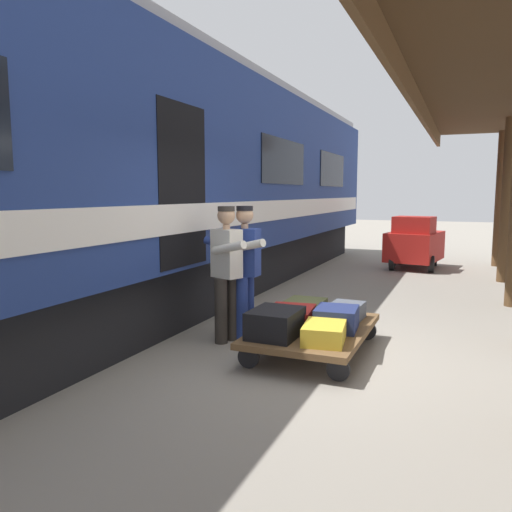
{
  "coord_description": "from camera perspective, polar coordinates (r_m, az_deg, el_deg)",
  "views": [
    {
      "loc": [
        -1.23,
        5.42,
        1.86
      ],
      "look_at": [
        0.97,
        0.19,
        1.15
      ],
      "focal_mm": 35.28,
      "sensor_mm": 36.0,
      "label": 1
    }
  ],
  "objects": [
    {
      "name": "porter_by_door",
      "position": [
        6.24,
        -3.22,
        -1.5
      ],
      "size": [
        0.74,
        0.59,
        1.7
      ],
      "color": "#332D28",
      "rests_on": "ground_plane"
    },
    {
      "name": "porter_in_overalls",
      "position": [
        6.4,
        -1.44,
        -1.28
      ],
      "size": [
        0.67,
        0.42,
        1.7
      ],
      "color": "navy",
      "rests_on": "ground_plane"
    },
    {
      "name": "suitcase_navy_fabric",
      "position": [
        5.87,
        9.11,
        -7.02
      ],
      "size": [
        0.51,
        0.55,
        0.26
      ],
      "primitive_type": "cube",
      "rotation": [
        0.0,
        0.0,
        0.09
      ],
      "color": "navy",
      "rests_on": "luggage_cart"
    },
    {
      "name": "suitcase_olive_duffel",
      "position": [
        6.52,
        5.5,
        -5.84
      ],
      "size": [
        0.48,
        0.57,
        0.19
      ],
      "primitive_type": "cube",
      "rotation": [
        0.0,
        0.0,
        -0.01
      ],
      "color": "brown",
      "rests_on": "luggage_cart"
    },
    {
      "name": "luggage_cart",
      "position": [
        5.98,
        6.5,
        -8.42
      ],
      "size": [
        1.22,
        1.93,
        0.31
      ],
      "color": "brown",
      "rests_on": "ground_plane"
    },
    {
      "name": "suitcase_black_hardshell",
      "position": [
        5.53,
        2.2,
        -7.6
      ],
      "size": [
        0.51,
        0.63,
        0.3
      ],
      "primitive_type": "cube",
      "rotation": [
        0.0,
        0.0,
        -0.02
      ],
      "color": "black",
      "rests_on": "luggage_cart"
    },
    {
      "name": "suitcase_yellow_case",
      "position": [
        5.38,
        7.75,
        -8.64
      ],
      "size": [
        0.49,
        0.62,
        0.2
      ],
      "primitive_type": "cube",
      "rotation": [
        0.0,
        0.0,
        0.14
      ],
      "color": "gold",
      "rests_on": "luggage_cart"
    },
    {
      "name": "baggage_tug",
      "position": [
        13.04,
        17.52,
        1.38
      ],
      "size": [
        1.35,
        1.85,
        1.3
      ],
      "color": "#B21E19",
      "rests_on": "ground_plane"
    },
    {
      "name": "suitcase_slate_roller",
      "position": [
        6.38,
        10.24,
        -6.16
      ],
      "size": [
        0.41,
        0.48,
        0.2
      ],
      "primitive_type": "cube",
      "rotation": [
        0.0,
        0.0,
        -0.05
      ],
      "color": "#4C515B",
      "rests_on": "luggage_cart"
    },
    {
      "name": "ground_plane",
      "position": [
        5.87,
        9.64,
        -11.47
      ],
      "size": [
        60.0,
        60.0,
        0.0
      ],
      "primitive_type": "plane",
      "color": "gray"
    },
    {
      "name": "train_car",
      "position": [
        7.21,
        -18.64,
        8.35
      ],
      "size": [
        3.02,
        21.16,
        4.0
      ],
      "color": "navy",
      "rests_on": "ground_plane"
    },
    {
      "name": "suitcase_red_plastic",
      "position": [
        6.02,
        3.99,
        -6.83
      ],
      "size": [
        0.58,
        0.66,
        0.2
      ],
      "primitive_type": "cube",
      "rotation": [
        0.0,
        0.0,
        0.12
      ],
      "color": "#AD231E",
      "rests_on": "luggage_cart"
    }
  ]
}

